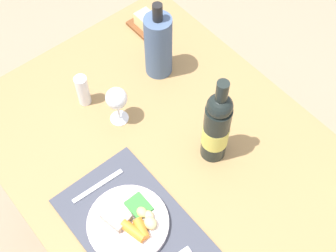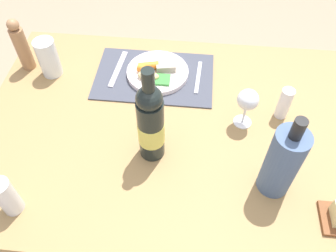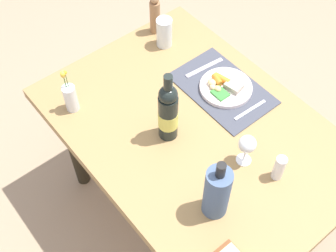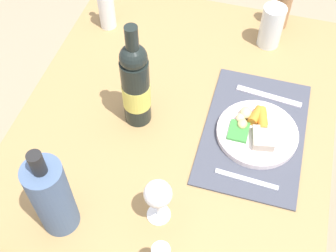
# 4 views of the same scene
# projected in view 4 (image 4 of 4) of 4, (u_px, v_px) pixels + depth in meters

# --- Properties ---
(ground_plane) EXTENTS (8.00, 8.00, 0.00)m
(ground_plane) POSITION_uv_depth(u_px,v_px,m) (169.00, 241.00, 1.89)
(ground_plane) COLOR tan
(dining_table) EXTENTS (1.30, 0.92, 0.76)m
(dining_table) POSITION_uv_depth(u_px,v_px,m) (169.00, 156.00, 1.35)
(dining_table) COLOR #9B7949
(dining_table) RESTS_ON ground_plane
(placemat) EXTENTS (0.44, 0.29, 0.01)m
(placemat) POSITION_uv_depth(u_px,v_px,m) (254.00, 132.00, 1.29)
(placemat) COLOR #40444F
(placemat) RESTS_ON dining_table
(dinner_plate) EXTENTS (0.23, 0.23, 0.05)m
(dinner_plate) POSITION_uv_depth(u_px,v_px,m) (256.00, 131.00, 1.26)
(dinner_plate) COLOR white
(dinner_plate) RESTS_ON placemat
(fork) EXTENTS (0.02, 0.17, 0.00)m
(fork) POSITION_uv_depth(u_px,v_px,m) (246.00, 179.00, 1.18)
(fork) COLOR silver
(fork) RESTS_ON placemat
(knife) EXTENTS (0.04, 0.20, 0.00)m
(knife) POSITION_uv_depth(u_px,v_px,m) (269.00, 96.00, 1.36)
(knife) COLOR silver
(knife) RESTS_ON placemat
(wine_bottle) EXTENTS (0.08, 0.08, 0.34)m
(wine_bottle) POSITION_uv_depth(u_px,v_px,m) (136.00, 85.00, 1.21)
(wine_bottle) COLOR black
(wine_bottle) RESTS_ON dining_table
(cooler_bottle) EXTENTS (0.09, 0.09, 0.30)m
(cooler_bottle) POSITION_uv_depth(u_px,v_px,m) (52.00, 197.00, 1.02)
(cooler_bottle) COLOR #475E81
(cooler_bottle) RESTS_ON dining_table
(water_tumbler) EXTENTS (0.08, 0.08, 0.15)m
(water_tumbler) POSITION_uv_depth(u_px,v_px,m) (271.00, 29.00, 1.46)
(water_tumbler) COLOR silver
(water_tumbler) RESTS_ON dining_table
(flower_vase) EXTENTS (0.06, 0.06, 0.22)m
(flower_vase) POSITION_uv_depth(u_px,v_px,m) (107.00, 8.00, 1.51)
(flower_vase) COLOR silver
(flower_vase) RESTS_ON dining_table
(pepper_mill) EXTENTS (0.05, 0.05, 0.21)m
(pepper_mill) POSITION_uv_depth(u_px,v_px,m) (285.00, 2.00, 1.49)
(pepper_mill) COLOR #A0734C
(pepper_mill) RESTS_ON dining_table
(wine_glass) EXTENTS (0.07, 0.07, 0.15)m
(wine_glass) POSITION_uv_depth(u_px,v_px,m) (158.00, 195.00, 1.05)
(wine_glass) COLOR white
(wine_glass) RESTS_ON dining_table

